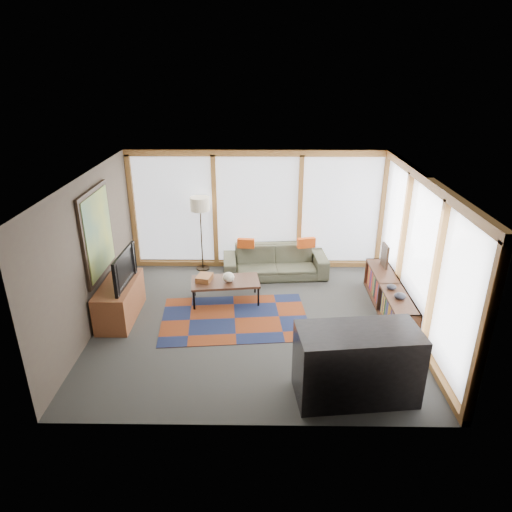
{
  "coord_description": "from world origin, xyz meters",
  "views": [
    {
      "loc": [
        0.1,
        -6.97,
        4.24
      ],
      "look_at": [
        0.0,
        0.4,
        1.1
      ],
      "focal_mm": 32.0,
      "sensor_mm": 36.0,
      "label": 1
    }
  ],
  "objects_px": {
    "tv_console": "(120,301)",
    "bar_counter": "(357,364)",
    "floor_lamp": "(201,234)",
    "television": "(119,268)",
    "bookshelf": "(389,298)",
    "coffee_table": "(226,291)",
    "sofa": "(275,262)"
  },
  "relations": [
    {
      "from": "floor_lamp",
      "to": "tv_console",
      "type": "xyz_separation_m",
      "value": [
        -1.21,
        -2.1,
        -0.49
      ]
    },
    {
      "from": "floor_lamp",
      "to": "bookshelf",
      "type": "height_order",
      "value": "floor_lamp"
    },
    {
      "from": "bookshelf",
      "to": "tv_console",
      "type": "distance_m",
      "value": 4.86
    },
    {
      "from": "floor_lamp",
      "to": "bookshelf",
      "type": "relative_size",
      "value": 0.72
    },
    {
      "from": "floor_lamp",
      "to": "television",
      "type": "xyz_separation_m",
      "value": [
        -1.15,
        -2.12,
        0.15
      ]
    },
    {
      "from": "floor_lamp",
      "to": "coffee_table",
      "type": "distance_m",
      "value": 1.7
    },
    {
      "from": "floor_lamp",
      "to": "bar_counter",
      "type": "height_order",
      "value": "floor_lamp"
    },
    {
      "from": "tv_console",
      "to": "bar_counter",
      "type": "bearing_deg",
      "value": -28.16
    },
    {
      "from": "floor_lamp",
      "to": "television",
      "type": "distance_m",
      "value": 2.42
    },
    {
      "from": "floor_lamp",
      "to": "sofa",
      "type": "bearing_deg",
      "value": -10.99
    },
    {
      "from": "sofa",
      "to": "television",
      "type": "relative_size",
      "value": 2.06
    },
    {
      "from": "tv_console",
      "to": "bookshelf",
      "type": "bearing_deg",
      "value": 3.24
    },
    {
      "from": "television",
      "to": "floor_lamp",
      "type": "bearing_deg",
      "value": -25.98
    },
    {
      "from": "coffee_table",
      "to": "television",
      "type": "relative_size",
      "value": 1.2
    },
    {
      "from": "television",
      "to": "bar_counter",
      "type": "distance_m",
      "value": 4.28
    },
    {
      "from": "coffee_table",
      "to": "bar_counter",
      "type": "bearing_deg",
      "value": -53.63
    },
    {
      "from": "television",
      "to": "tv_console",
      "type": "bearing_deg",
      "value": 76.45
    },
    {
      "from": "coffee_table",
      "to": "television",
      "type": "height_order",
      "value": "television"
    },
    {
      "from": "tv_console",
      "to": "television",
      "type": "distance_m",
      "value": 0.64
    },
    {
      "from": "floor_lamp",
      "to": "tv_console",
      "type": "distance_m",
      "value": 2.48
    },
    {
      "from": "television",
      "to": "bar_counter",
      "type": "xyz_separation_m",
      "value": [
        3.74,
        -2.02,
        -0.46
      ]
    },
    {
      "from": "sofa",
      "to": "coffee_table",
      "type": "xyz_separation_m",
      "value": [
        -0.97,
        -1.15,
        -0.11
      ]
    },
    {
      "from": "tv_console",
      "to": "bar_counter",
      "type": "height_order",
      "value": "bar_counter"
    },
    {
      "from": "bookshelf",
      "to": "floor_lamp",
      "type": "bearing_deg",
      "value": 153.31
    },
    {
      "from": "coffee_table",
      "to": "bar_counter",
      "type": "distance_m",
      "value": 3.34
    },
    {
      "from": "tv_console",
      "to": "bar_counter",
      "type": "xyz_separation_m",
      "value": [
        3.8,
        -2.04,
        0.18
      ]
    },
    {
      "from": "sofa",
      "to": "bookshelf",
      "type": "bearing_deg",
      "value": -41.59
    },
    {
      "from": "floor_lamp",
      "to": "coffee_table",
      "type": "bearing_deg",
      "value": -67.04
    },
    {
      "from": "sofa",
      "to": "floor_lamp",
      "type": "relative_size",
      "value": 1.33
    },
    {
      "from": "television",
      "to": "coffee_table",
      "type": "bearing_deg",
      "value": -67.11
    },
    {
      "from": "sofa",
      "to": "television",
      "type": "distance_m",
      "value": 3.35
    },
    {
      "from": "bookshelf",
      "to": "bar_counter",
      "type": "bearing_deg",
      "value": -114.37
    }
  ]
}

